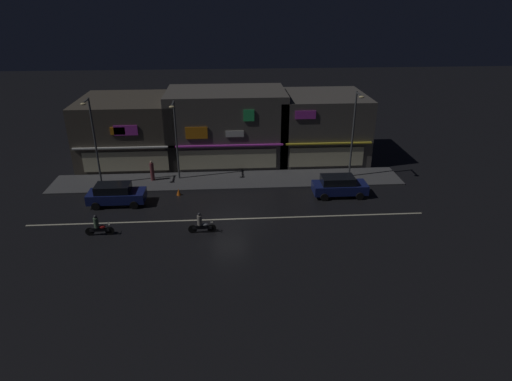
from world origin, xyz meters
name	(u,v)px	position (x,y,z in m)	size (l,w,h in m)	color
ground_plane	(229,219)	(0.00, 0.00, 0.00)	(140.00, 140.00, 0.00)	black
lane_divider_stripe	(229,219)	(0.00, 0.00, 0.01)	(28.56, 0.16, 0.01)	beige
sidewalk_far	(228,180)	(0.00, 7.10, 0.07)	(30.07, 3.91, 0.14)	#4C4C4F
storefront_left_block	(319,126)	(9.02, 12.96, 3.09)	(8.51, 7.97, 6.18)	#56514C
storefront_center_block	(227,126)	(0.00, 12.47, 3.39)	(10.98, 6.99, 6.78)	#56514C
storefront_right_block	(133,130)	(-9.02, 13.26, 2.99)	(9.34, 8.57, 5.98)	#4C443A
streetlamp_west	(93,136)	(-10.75, 6.70, 4.45)	(0.44, 1.64, 7.33)	#47494C
streetlamp_mid	(176,134)	(-4.26, 7.48, 4.18)	(0.44, 1.64, 6.81)	#47494C
streetlamp_east	(354,129)	(10.69, 6.95, 4.53)	(0.44, 1.64, 7.49)	#47494C
pedestrian_on_sidewalk	(152,171)	(-6.51, 7.43, 0.96)	(0.34, 0.34, 1.76)	brown
parked_car_near_kerb	(116,194)	(-8.63, 3.06, 0.87)	(4.30, 1.98, 1.67)	navy
parked_car_trailing	(339,186)	(8.85, 3.48, 0.87)	(4.30, 1.98, 1.67)	navy
motorcycle_lead	(98,227)	(-8.75, -1.68, 0.63)	(1.90, 0.60, 1.52)	black
motorcycle_following	(201,224)	(-1.89, -1.80, 0.63)	(1.90, 0.60, 1.52)	black
traffic_cone	(179,192)	(-4.02, 4.44, 0.28)	(0.36, 0.36, 0.55)	orange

